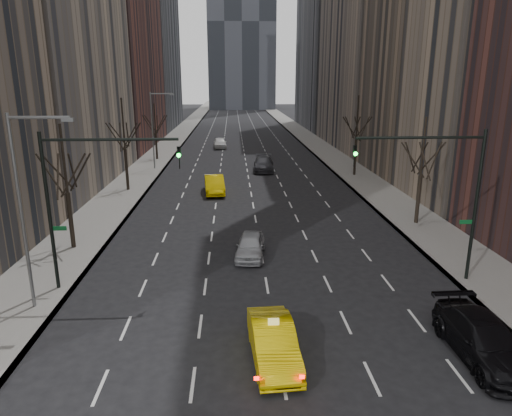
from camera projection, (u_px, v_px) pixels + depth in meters
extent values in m
cube|color=slate|center=(172.00, 142.00, 79.28)|extent=(4.50, 320.00, 0.15)
cube|color=slate|center=(312.00, 141.00, 80.48)|extent=(4.50, 320.00, 0.15)
cube|color=brown|center=(100.00, 1.00, 69.04)|extent=(14.00, 28.00, 44.00)
cylinder|color=black|center=(71.00, 220.00, 28.79)|extent=(0.28, 0.28, 3.57)
cylinder|color=black|center=(64.00, 159.00, 27.73)|extent=(0.16, 0.16, 4.25)
cylinder|color=black|center=(72.00, 171.00, 28.80)|extent=(0.42, 1.80, 2.52)
cylinder|color=black|center=(80.00, 172.00, 28.30)|extent=(1.74, 0.72, 2.52)
cylinder|color=black|center=(73.00, 175.00, 27.48)|extent=(1.46, 1.25, 2.52)
cylinder|color=black|center=(58.00, 176.00, 27.15)|extent=(0.42, 1.80, 2.52)
cylinder|color=black|center=(50.00, 175.00, 27.65)|extent=(1.74, 0.72, 2.52)
cylinder|color=black|center=(58.00, 172.00, 28.48)|extent=(1.46, 1.25, 2.52)
cylinder|color=black|center=(127.00, 169.00, 44.12)|extent=(0.28, 0.28, 3.99)
cylinder|color=black|center=(123.00, 124.00, 42.93)|extent=(0.16, 0.16, 4.75)
cylinder|color=black|center=(128.00, 135.00, 44.07)|extent=(0.42, 1.80, 2.52)
cylinder|color=black|center=(133.00, 135.00, 43.57)|extent=(1.74, 0.72, 2.52)
cylinder|color=black|center=(130.00, 137.00, 42.75)|extent=(1.46, 1.25, 2.52)
cylinder|color=black|center=(120.00, 137.00, 42.42)|extent=(0.42, 1.80, 2.52)
cylinder|color=black|center=(115.00, 136.00, 42.92)|extent=(1.74, 0.72, 2.52)
cylinder|color=black|center=(118.00, 135.00, 43.74)|extent=(1.46, 1.25, 2.52)
cylinder|color=black|center=(156.00, 146.00, 61.51)|extent=(0.28, 0.28, 3.36)
cylinder|color=black|center=(155.00, 119.00, 60.51)|extent=(0.16, 0.16, 4.00)
cylinder|color=black|center=(157.00, 124.00, 61.54)|extent=(0.42, 1.80, 2.52)
cylinder|color=black|center=(162.00, 124.00, 61.04)|extent=(1.74, 0.72, 2.52)
cylinder|color=black|center=(159.00, 125.00, 60.22)|extent=(1.46, 1.25, 2.52)
cylinder|color=black|center=(153.00, 125.00, 59.90)|extent=(0.42, 1.80, 2.52)
cylinder|color=black|center=(149.00, 125.00, 60.40)|extent=(1.74, 0.72, 2.52)
cylinder|color=black|center=(151.00, 124.00, 61.22)|extent=(1.46, 1.25, 2.52)
cylinder|color=black|center=(418.00, 199.00, 33.82)|extent=(0.28, 0.28, 3.57)
cylinder|color=black|center=(423.00, 147.00, 32.76)|extent=(0.16, 0.16, 4.25)
cylinder|color=black|center=(420.00, 157.00, 33.82)|extent=(0.42, 1.80, 2.52)
cylinder|color=black|center=(431.00, 158.00, 33.32)|extent=(1.74, 0.72, 2.52)
cylinder|color=black|center=(434.00, 160.00, 32.50)|extent=(1.46, 1.25, 2.52)
cylinder|color=black|center=(425.00, 161.00, 32.18)|extent=(0.42, 1.80, 2.52)
cylinder|color=black|center=(413.00, 160.00, 32.68)|extent=(1.74, 0.72, 2.52)
cylinder|color=black|center=(410.00, 158.00, 33.50)|extent=(1.46, 1.25, 2.52)
cylinder|color=black|center=(355.00, 157.00, 51.07)|extent=(0.28, 0.28, 3.99)
cylinder|color=black|center=(358.00, 118.00, 49.88)|extent=(0.16, 0.16, 4.75)
cylinder|color=black|center=(356.00, 127.00, 51.02)|extent=(0.42, 1.80, 2.52)
cylinder|color=black|center=(363.00, 128.00, 50.52)|extent=(1.74, 0.72, 2.52)
cylinder|color=black|center=(364.00, 129.00, 49.69)|extent=(1.46, 1.25, 2.52)
cylinder|color=black|center=(358.00, 129.00, 49.37)|extent=(0.42, 1.80, 2.52)
cylinder|color=black|center=(350.00, 128.00, 49.87)|extent=(1.74, 0.72, 2.52)
cylinder|color=black|center=(350.00, 128.00, 50.69)|extent=(1.46, 1.25, 2.52)
cylinder|color=black|center=(49.00, 213.00, 22.48)|extent=(0.18, 0.18, 8.00)
cylinder|color=black|center=(110.00, 140.00, 21.67)|extent=(6.50, 0.14, 0.14)
imported|color=black|center=(179.00, 158.00, 22.07)|extent=(0.18, 0.22, 1.10)
sphere|color=#0CFF33|center=(179.00, 155.00, 21.86)|extent=(0.20, 0.20, 0.20)
cube|color=#0C5926|center=(59.00, 228.00, 22.72)|extent=(0.70, 0.04, 0.22)
cylinder|color=black|center=(476.00, 207.00, 23.55)|extent=(0.18, 0.18, 8.00)
cylinder|color=black|center=(421.00, 138.00, 22.41)|extent=(6.50, 0.14, 0.14)
imported|color=black|center=(354.00, 156.00, 22.49)|extent=(0.18, 0.22, 1.10)
sphere|color=#0CFF33|center=(356.00, 154.00, 22.28)|extent=(0.20, 0.20, 0.20)
cube|color=#0C5926|center=(466.00, 222.00, 23.74)|extent=(0.70, 0.04, 0.22)
cylinder|color=slate|center=(22.00, 215.00, 20.41)|extent=(0.16, 0.16, 9.00)
cylinder|color=slate|center=(39.00, 117.00, 19.30)|extent=(2.60, 0.14, 0.14)
cube|color=slate|center=(68.00, 120.00, 19.39)|extent=(0.50, 0.22, 0.15)
cylinder|color=slate|center=(152.00, 131.00, 54.05)|extent=(0.16, 0.16, 9.00)
cylinder|color=slate|center=(161.00, 94.00, 52.95)|extent=(2.60, 0.14, 0.14)
cube|color=slate|center=(172.00, 95.00, 53.04)|extent=(0.50, 0.22, 0.15)
imported|color=#E8C404|center=(273.00, 342.00, 17.54)|extent=(1.93, 4.73, 1.53)
imported|color=#9B9DA3|center=(250.00, 246.00, 27.89)|extent=(2.15, 4.31, 1.41)
imported|color=black|center=(484.00, 339.00, 17.65)|extent=(2.31, 5.53, 1.60)
imported|color=yellow|center=(214.00, 185.00, 43.57)|extent=(2.22, 5.24, 1.68)
imported|color=#333338|center=(264.00, 164.00, 54.37)|extent=(2.70, 5.92, 1.68)
imported|color=silver|center=(220.00, 143.00, 72.47)|extent=(2.25, 5.02, 1.68)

